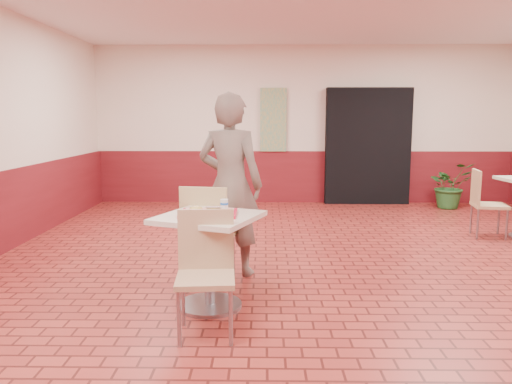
{
  "coord_description": "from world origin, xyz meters",
  "views": [
    {
      "loc": [
        -0.77,
        -4.67,
        1.66
      ],
      "look_at": [
        -0.85,
        0.03,
        0.95
      ],
      "focal_mm": 35.0,
      "sensor_mm": 36.0,
      "label": 1
    }
  ],
  "objects_px": {
    "potted_plant": "(450,185)",
    "chair_main_front": "(206,266)",
    "serving_tray": "(209,213)",
    "long_john_donut": "(213,209)",
    "chair_second_left": "(484,200)",
    "paper_cup": "(224,204)",
    "chair_main_back": "(207,230)",
    "customer": "(230,185)",
    "main_table": "(209,245)",
    "ring_donut": "(196,209)"
  },
  "relations": [
    {
      "from": "potted_plant",
      "to": "chair_main_front",
      "type": "bearing_deg",
      "value": -125.53
    },
    {
      "from": "potted_plant",
      "to": "serving_tray",
      "type": "bearing_deg",
      "value": -128.45
    },
    {
      "from": "long_john_donut",
      "to": "chair_main_front",
      "type": "bearing_deg",
      "value": -91.65
    },
    {
      "from": "chair_main_front",
      "to": "chair_second_left",
      "type": "relative_size",
      "value": 1.01
    },
    {
      "from": "chair_main_front",
      "to": "paper_cup",
      "type": "bearing_deg",
      "value": 76.74
    },
    {
      "from": "chair_main_back",
      "to": "paper_cup",
      "type": "distance_m",
      "value": 0.61
    },
    {
      "from": "customer",
      "to": "potted_plant",
      "type": "distance_m",
      "value": 5.43
    },
    {
      "from": "serving_tray",
      "to": "main_table",
      "type": "bearing_deg",
      "value": -90.0
    },
    {
      "from": "chair_main_back",
      "to": "customer",
      "type": "height_order",
      "value": "customer"
    },
    {
      "from": "customer",
      "to": "chair_second_left",
      "type": "xyz_separation_m",
      "value": [
        3.4,
        1.7,
        -0.43
      ]
    },
    {
      "from": "main_table",
      "to": "chair_main_back",
      "type": "distance_m",
      "value": 0.58
    },
    {
      "from": "chair_second_left",
      "to": "main_table",
      "type": "bearing_deg",
      "value": 136.27
    },
    {
      "from": "chair_main_back",
      "to": "chair_second_left",
      "type": "relative_size",
      "value": 1.07
    },
    {
      "from": "main_table",
      "to": "paper_cup",
      "type": "relative_size",
      "value": 9.43
    },
    {
      "from": "chair_main_back",
      "to": "serving_tray",
      "type": "height_order",
      "value": "chair_main_back"
    },
    {
      "from": "ring_donut",
      "to": "chair_main_back",
      "type": "bearing_deg",
      "value": 87.11
    },
    {
      "from": "chair_main_back",
      "to": "potted_plant",
      "type": "xyz_separation_m",
      "value": [
        3.95,
        4.29,
        -0.14
      ]
    },
    {
      "from": "chair_second_left",
      "to": "chair_main_back",
      "type": "bearing_deg",
      "value": 129.24
    },
    {
      "from": "chair_main_back",
      "to": "customer",
      "type": "relative_size",
      "value": 0.53
    },
    {
      "from": "paper_cup",
      "to": "potted_plant",
      "type": "xyz_separation_m",
      "value": [
        3.74,
        4.75,
        -0.48
      ]
    },
    {
      "from": "chair_main_back",
      "to": "customer",
      "type": "xyz_separation_m",
      "value": [
        0.21,
        0.39,
        0.39
      ]
    },
    {
      "from": "paper_cup",
      "to": "chair_second_left",
      "type": "distance_m",
      "value": 4.27
    },
    {
      "from": "chair_main_front",
      "to": "long_john_donut",
      "type": "height_order",
      "value": "chair_main_front"
    },
    {
      "from": "chair_main_back",
      "to": "serving_tray",
      "type": "xyz_separation_m",
      "value": [
        0.08,
        -0.58,
        0.28
      ]
    },
    {
      "from": "potted_plant",
      "to": "chair_main_back",
      "type": "bearing_deg",
      "value": -132.61
    },
    {
      "from": "chair_second_left",
      "to": "potted_plant",
      "type": "height_order",
      "value": "chair_second_left"
    },
    {
      "from": "customer",
      "to": "paper_cup",
      "type": "height_order",
      "value": "customer"
    },
    {
      "from": "long_john_donut",
      "to": "potted_plant",
      "type": "relative_size",
      "value": 0.19
    },
    {
      "from": "ring_donut",
      "to": "potted_plant",
      "type": "relative_size",
      "value": 0.13
    },
    {
      "from": "long_john_donut",
      "to": "chair_second_left",
      "type": "height_order",
      "value": "chair_second_left"
    },
    {
      "from": "long_john_donut",
      "to": "potted_plant",
      "type": "distance_m",
      "value": 6.22
    },
    {
      "from": "serving_tray",
      "to": "ring_donut",
      "type": "relative_size",
      "value": 4.28
    },
    {
      "from": "chair_main_back",
      "to": "long_john_donut",
      "type": "height_order",
      "value": "chair_main_back"
    },
    {
      "from": "ring_donut",
      "to": "potted_plant",
      "type": "bearing_deg",
      "value": 50.6
    },
    {
      "from": "chair_main_front",
      "to": "customer",
      "type": "distance_m",
      "value": 1.54
    },
    {
      "from": "chair_main_front",
      "to": "ring_donut",
      "type": "distance_m",
      "value": 0.65
    },
    {
      "from": "paper_cup",
      "to": "chair_second_left",
      "type": "height_order",
      "value": "paper_cup"
    },
    {
      "from": "customer",
      "to": "paper_cup",
      "type": "bearing_deg",
      "value": 106.48
    },
    {
      "from": "main_table",
      "to": "paper_cup",
      "type": "height_order",
      "value": "paper_cup"
    },
    {
      "from": "long_john_donut",
      "to": "paper_cup",
      "type": "relative_size",
      "value": 1.8
    },
    {
      "from": "main_table",
      "to": "chair_main_front",
      "type": "bearing_deg",
      "value": -86.57
    },
    {
      "from": "serving_tray",
      "to": "chair_second_left",
      "type": "bearing_deg",
      "value": 37.1
    },
    {
      "from": "long_john_donut",
      "to": "chair_second_left",
      "type": "distance_m",
      "value": 4.41
    },
    {
      "from": "chair_main_front",
      "to": "chair_second_left",
      "type": "xyz_separation_m",
      "value": [
        3.5,
        3.17,
        -0.01
      ]
    },
    {
      "from": "customer",
      "to": "chair_main_front",
      "type": "bearing_deg",
      "value": 102.66
    },
    {
      "from": "main_table",
      "to": "long_john_donut",
      "type": "xyz_separation_m",
      "value": [
        0.04,
        -0.01,
        0.32
      ]
    },
    {
      "from": "potted_plant",
      "to": "ring_donut",
      "type": "bearing_deg",
      "value": -129.4
    },
    {
      "from": "customer",
      "to": "serving_tray",
      "type": "relative_size",
      "value": 3.97
    },
    {
      "from": "chair_main_front",
      "to": "paper_cup",
      "type": "height_order",
      "value": "chair_main_front"
    },
    {
      "from": "chair_main_back",
      "to": "paper_cup",
      "type": "bearing_deg",
      "value": 122.87
    }
  ]
}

